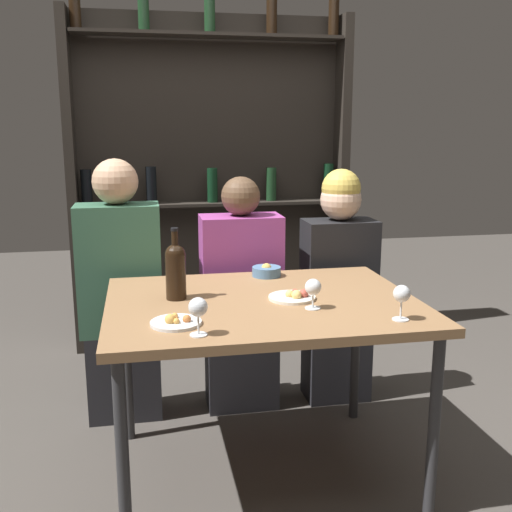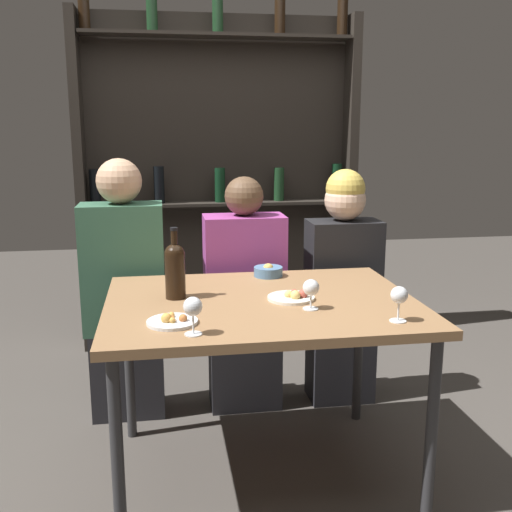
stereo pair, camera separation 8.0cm
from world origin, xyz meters
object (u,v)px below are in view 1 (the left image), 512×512
Objects in this scene: food_plate_1 at (176,322)px; wine_bottle at (176,269)px; wine_glass_0 at (313,288)px; wine_glass_2 at (402,295)px; food_plate_0 at (293,296)px; seated_person_left at (121,298)px; seated_person_center at (241,302)px; snack_bowl at (266,271)px; seated_person_right at (338,288)px; wine_glass_1 at (198,309)px.

wine_bottle is at bearing 86.12° from food_plate_1.
wine_glass_0 is 0.33m from wine_glass_2.
wine_bottle is 1.60× the size of food_plate_1.
food_plate_0 is 1.05× the size of food_plate_1.
wine_glass_0 is at bearing -47.26° from seated_person_left.
seated_person_left reaches higher than wine_glass_0.
seated_person_center is (-0.14, 0.80, -0.28)m from wine_glass_0.
wine_glass_0 is 0.53m from snack_bowl.
food_plate_1 is (-0.52, -0.09, -0.07)m from wine_glass_0.
snack_bowl reaches higher than food_plate_0.
seated_person_center is 0.52m from seated_person_right.
snack_bowl is 0.56m from seated_person_right.
food_plate_0 is at bearing 133.51° from wine_glass_2.
snack_bowl is at bearing -148.05° from seated_person_right.
seated_person_left reaches higher than seated_person_right.
seated_person_center reaches higher than wine_bottle.
wine_glass_1 is at bearing -117.61° from snack_bowl.
wine_glass_2 is at bearing -7.26° from food_plate_1.
wine_glass_2 is at bearing -96.05° from seated_person_right.
food_plate_0 is at bearing -11.52° from wine_bottle.
wine_bottle is at bearing 151.36° from wine_glass_2.
wine_glass_2 is at bearing -46.49° from food_plate_0.
seated_person_center is at bearing 57.83° from wine_bottle.
seated_person_center reaches higher than food_plate_0.
food_plate_0 is at bearing -81.29° from seated_person_center.
seated_person_center reaches higher than wine_glass_1.
food_plate_1 is 0.14× the size of seated_person_left.
wine_bottle is 0.34m from food_plate_1.
seated_person_center reaches higher than wine_glass_2.
snack_bowl is (0.39, 0.74, -0.07)m from wine_glass_1.
wine_bottle is 0.22× the size of seated_person_left.
seated_person_left reaches higher than wine_glass_1.
food_plate_1 is (-0.02, -0.32, -0.11)m from wine_bottle.
wine_glass_0 is 0.91× the size of wine_glass_2.
seated_person_left reaches higher than food_plate_0.
wine_glass_0 is 0.09× the size of seated_person_right.
wine_glass_0 is 0.10× the size of seated_person_center.
seated_person_center is at bearing 0.00° from seated_person_left.
wine_bottle reaches higher than snack_bowl.
wine_bottle reaches higher than wine_glass_1.
food_plate_1 is 0.15× the size of seated_person_center.
seated_person_left is (-0.74, 0.80, -0.23)m from wine_glass_0.
wine_glass_0 reaches higher than snack_bowl.
wine_glass_2 reaches higher than food_plate_0.
seated_person_center is (0.36, 0.57, -0.33)m from wine_bottle.
wine_bottle is 0.24× the size of seated_person_center.
food_plate_0 is (-0.31, 0.33, -0.08)m from wine_glass_2.
wine_glass_1 is at bearing -107.13° from seated_person_center.
seated_person_right is (0.83, 1.02, -0.25)m from wine_glass_1.
seated_person_left is (-1.01, 0.99, -0.24)m from wine_glass_2.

